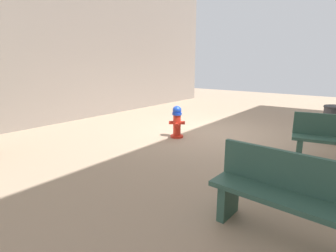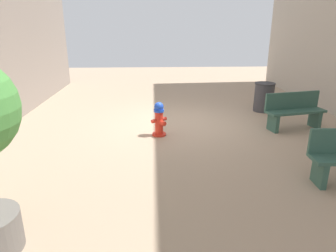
% 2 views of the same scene
% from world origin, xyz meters
% --- Properties ---
extents(ground_plane, '(23.40, 23.40, 0.00)m').
position_xyz_m(ground_plane, '(0.00, 0.00, 0.00)').
color(ground_plane, tan).
extents(fire_hydrant, '(0.40, 0.39, 0.84)m').
position_xyz_m(fire_hydrant, '(0.64, 0.96, 0.42)').
color(fire_hydrant, red).
rests_on(fire_hydrant, ground_plane).
extents(bench_far, '(1.68, 0.52, 0.95)m').
position_xyz_m(bench_far, '(-2.69, 3.50, 0.50)').
color(bench_far, '#33594C').
rests_on(bench_far, ground_plane).
extents(trash_bin, '(0.62, 0.62, 0.90)m').
position_xyz_m(trash_bin, '(-2.69, -1.11, 0.45)').
color(trash_bin, '#38383D').
rests_on(trash_bin, ground_plane).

